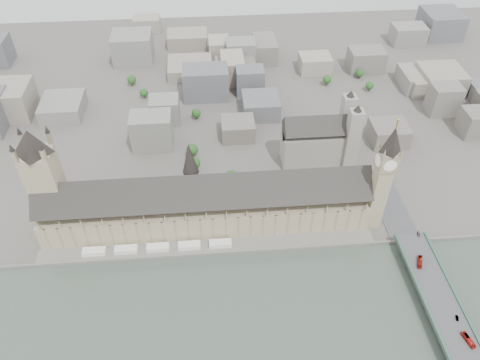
{
  "coord_description": "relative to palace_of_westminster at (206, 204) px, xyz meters",
  "views": [
    {
      "loc": [
        5.38,
        -252.11,
        293.4
      ],
      "look_at": [
        30.11,
        43.96,
        25.45
      ],
      "focal_mm": 35.0,
      "sensor_mm": 36.0,
      "label": 1
    }
  ],
  "objects": [
    {
      "name": "central_tower",
      "position": [
        -10.0,
        6.3,
        35.21
      ],
      "size": [
        13.0,
        13.0,
        48.0
      ],
      "color": "#86775C",
      "rests_on": "ground"
    },
    {
      "name": "elizabeth_tower",
      "position": [
        138.0,
        -11.7,
        35.38
      ],
      "size": [
        17.0,
        17.0,
        107.5
      ],
      "color": "tan",
      "rests_on": "ground"
    },
    {
      "name": "ground",
      "position": [
        0.0,
        -19.7,
        -22.71
      ],
      "size": [
        900.0,
        900.0,
        0.0
      ],
      "primitive_type": "plane",
      "color": "#595651",
      "rests_on": "ground"
    },
    {
      "name": "westminster_bridge",
      "position": [
        162.0,
        -107.2,
        -17.58
      ],
      "size": [
        25.0,
        325.0,
        10.25
      ],
      "primitive_type": "cube",
      "color": "#474749",
      "rests_on": "ground"
    },
    {
      "name": "terrace_tents",
      "position": [
        -40.0,
        -26.7,
        -18.71
      ],
      "size": [
        118.0,
        7.0,
        4.0
      ],
      "color": "white",
      "rests_on": "river_terrace"
    },
    {
      "name": "victoria_tower",
      "position": [
        -122.0,
        6.3,
        32.5
      ],
      "size": [
        30.0,
        30.0,
        100.0
      ],
      "color": "tan",
      "rests_on": "ground"
    },
    {
      "name": "red_bus_north",
      "position": [
        158.91,
        -63.79,
        -10.79
      ],
      "size": [
        7.19,
        12.08,
        3.32
      ],
      "primitive_type": "imported",
      "rotation": [
        0.0,
        0.0,
        -0.4
      ],
      "color": "maroon",
      "rests_on": "westminster_bridge"
    },
    {
      "name": "westminster_abbey",
      "position": [
        110.92,
        75.3,
        2.38
      ],
      "size": [
        68.0,
        36.0,
        64.0
      ],
      "color": "gray",
      "rests_on": "ground"
    },
    {
      "name": "palace_of_westminster",
      "position": [
        0.0,
        0.0,
        0.0
      ],
      "size": [
        265.0,
        40.73,
        55.44
      ],
      "color": "tan",
      "rests_on": "ground"
    },
    {
      "name": "city_skyline_inland",
      "position": [
        0.0,
        225.3,
        -3.71
      ],
      "size": [
        720.0,
        360.0,
        38.0
      ],
      "primitive_type": null,
      "color": "gray",
      "rests_on": "ground"
    },
    {
      "name": "park_trees",
      "position": [
        -10.0,
        40.3,
        -15.21
      ],
      "size": [
        110.0,
        30.0,
        15.0
      ],
      "primitive_type": null,
      "color": "#264C1B",
      "rests_on": "ground"
    },
    {
      "name": "river_terrace",
      "position": [
        0.0,
        -27.2,
        -21.71
      ],
      "size": [
        270.0,
        15.0,
        2.0
      ],
      "primitive_type": "cube",
      "color": "slate",
      "rests_on": "ground"
    },
    {
      "name": "embankment_wall",
      "position": [
        0.0,
        -34.7,
        -21.21
      ],
      "size": [
        600.0,
        1.5,
        3.0
      ],
      "primitive_type": "cube",
      "color": "slate",
      "rests_on": "ground"
    },
    {
      "name": "red_bus_south",
      "position": [
        166.92,
        -128.46,
        -10.79
      ],
      "size": [
        5.43,
        12.29,
        3.33
      ],
      "primitive_type": "imported",
      "rotation": [
        0.0,
        0.0,
        0.23
      ],
      "color": "red",
      "rests_on": "westminster_bridge"
    },
    {
      "name": "car_silver",
      "position": [
        167.05,
        -111.77,
        -11.76
      ],
      "size": [
        2.57,
        4.49,
        1.4
      ],
      "primitive_type": "imported",
      "rotation": [
        0.0,
        0.0,
        -0.27
      ],
      "color": "gray",
      "rests_on": "westminster_bridge"
    },
    {
      "name": "car_approach",
      "position": [
        168.65,
        -36.09,
        -11.69
      ],
      "size": [
        2.97,
        5.54,
        1.53
      ],
      "primitive_type": "imported",
      "rotation": [
        0.0,
        0.0,
        -0.16
      ],
      "color": "gray",
      "rests_on": "westminster_bridge"
    }
  ]
}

